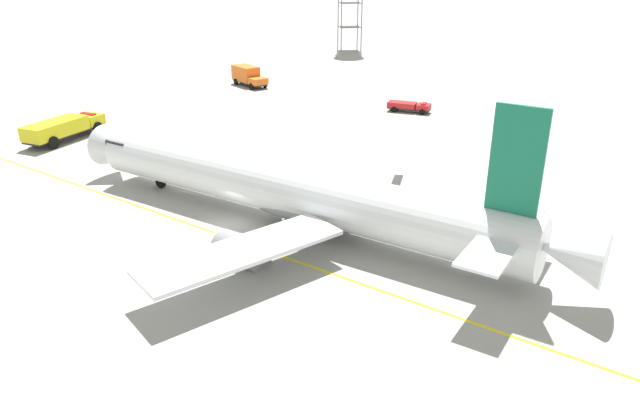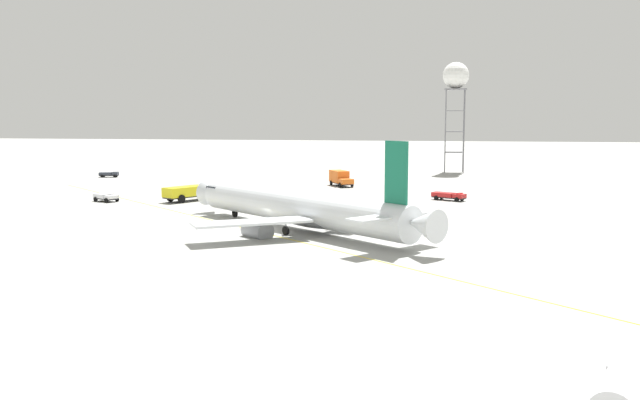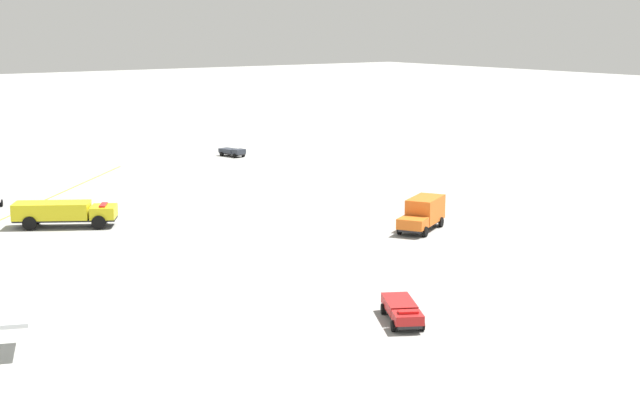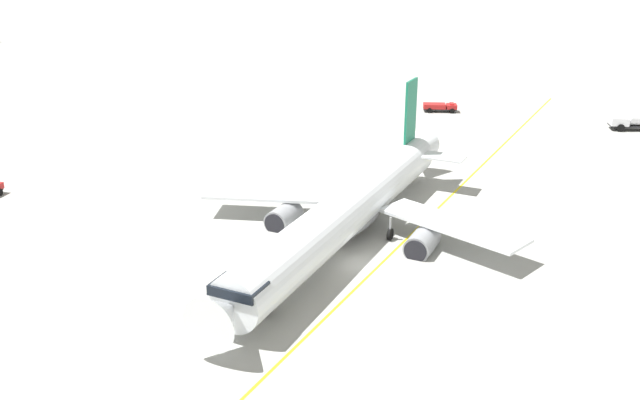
{
  "view_description": "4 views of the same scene",
  "coord_description": "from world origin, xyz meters",
  "views": [
    {
      "loc": [
        1.77,
        -42.2,
        19.57
      ],
      "look_at": [
        7.08,
        -2.8,
        3.02
      ],
      "focal_mm": 32.82,
      "sensor_mm": 36.0,
      "label": 1
    },
    {
      "loc": [
        21.85,
        -84.97,
        14.49
      ],
      "look_at": [
        5.49,
        13.73,
        2.14
      ],
      "focal_mm": 39.02,
      "sensor_mm": 36.0,
      "label": 2
    },
    {
      "loc": [
        72.35,
        -7.2,
        20.3
      ],
      "look_at": [
        10.61,
        36.75,
        6.08
      ],
      "focal_mm": 53.88,
      "sensor_mm": 36.0,
      "label": 3
    },
    {
      "loc": [
        -50.12,
        16.76,
        25.91
      ],
      "look_at": [
        8.48,
        1.42,
        2.83
      ],
      "focal_mm": 39.16,
      "sensor_mm": 36.0,
      "label": 4
    }
  ],
  "objects": [
    {
      "name": "ops_pickup_truck_extra",
      "position": [
        24.26,
        33.91,
        0.81
      ],
      "size": [
        5.95,
        4.46,
        1.41
      ],
      "rotation": [
        0.0,
        0.0,
        5.78
      ],
      "color": "#232326",
      "rests_on": "ground_plane"
    },
    {
      "name": "baggage_truck_truck",
      "position": [
        -52.78,
        65.57,
        0.72
      ],
      "size": [
        4.56,
        2.76,
        1.22
      ],
      "rotation": [
        0.0,
        0.0,
        0.21
      ],
      "color": "#232326",
      "rests_on": "ground_plane"
    },
    {
      "name": "catering_truck_truck",
      "position": [
        2.89,
        54.71,
        1.66
      ],
      "size": [
        5.89,
        7.64,
        3.1
      ],
      "rotation": [
        0.0,
        0.0,
        5.23
      ],
      "color": "#232326",
      "rests_on": "ground_plane"
    },
    {
      "name": "fire_tender_truck",
      "position": [
        -18.78,
        26.21,
        1.54
      ],
      "size": [
        7.74,
        10.05,
        2.5
      ],
      "rotation": [
        0.0,
        0.0,
        1.02
      ],
      "color": "#232326",
      "rests_on": "ground_plane"
    }
  ]
}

